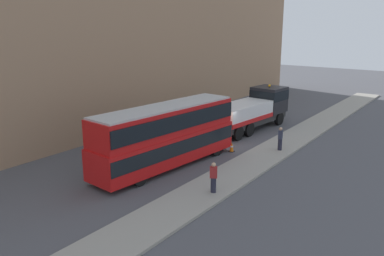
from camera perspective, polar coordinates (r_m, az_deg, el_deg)
ground_plane at (r=31.03m, az=3.88°, el=-2.33°), size 120.00×120.00×0.00m
near_kerb at (r=29.12m, az=10.92°, el=-3.57°), size 60.00×2.80×0.15m
building_facade at (r=35.14m, az=-8.50°, el=12.93°), size 60.00×1.50×16.00m
recovery_tow_truck at (r=35.45m, az=8.66°, el=2.65°), size 10.23×3.45×3.67m
double_decker_bus at (r=25.65m, az=-3.71°, el=-0.81°), size 11.19×3.55×4.06m
pedestrian_onlooker at (r=21.81m, az=3.09°, el=-7.13°), size 0.43×0.48×1.71m
pedestrian_bystander at (r=29.55m, az=12.50°, el=-1.54°), size 0.44×0.35×1.71m
traffic_cone_near_bus at (r=29.26m, az=5.70°, el=-2.74°), size 0.36×0.36×0.72m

